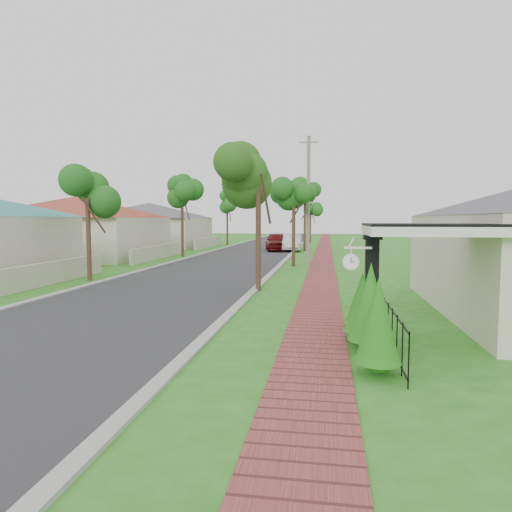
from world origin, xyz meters
The scene contains 16 objects.
ground centered at (0.00, 0.00, 0.00)m, with size 160.00×160.00×0.00m, color #2B6D1A.
road centered at (-3.00, 20.00, 0.00)m, with size 7.00×120.00×0.02m, color #28282B.
kerb_right centered at (0.65, 20.00, 0.00)m, with size 0.30×120.00×0.10m, color #9E9E99.
kerb_left centered at (-6.65, 20.00, 0.00)m, with size 0.30×120.00×0.10m, color #9E9E99.
sidewalk centered at (3.25, 20.00, 0.00)m, with size 1.50×120.00×0.03m, color #973F3C.
porch_post centered at (4.55, -1.00, 1.12)m, with size 0.48×0.48×2.52m.
picket_fence centered at (4.90, 0.00, 0.53)m, with size 0.03×8.02×1.00m.
street_trees centered at (-2.87, 26.84, 4.54)m, with size 10.70×37.65×5.89m.
hedge_row centered at (4.45, -1.51, 0.88)m, with size 0.93×4.54×2.00m.
far_house_red centered at (-14.97, 20.00, 2.34)m, with size 15.56×15.56×4.60m.
far_house_grey centered at (-14.97, 34.00, 2.34)m, with size 15.56×15.56×4.60m.
parked_car_red centered at (-1.00, 29.56, 0.83)m, with size 1.95×4.84×1.65m, color #560D0F.
parked_car_white centered at (0.40, 29.53, 0.76)m, with size 1.60×4.58×1.51m, color silver.
near_tree centered at (0.80, 6.18, 4.74)m, with size 2.32×2.32×5.95m.
utility_pole centered at (2.30, 17.65, 4.13)m, with size 1.20×0.24×8.14m.
station_clock centered at (4.06, -1.40, 1.95)m, with size 0.64×0.13×0.53m.
Camera 1 is at (3.51, -11.82, 2.87)m, focal length 32.00 mm.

